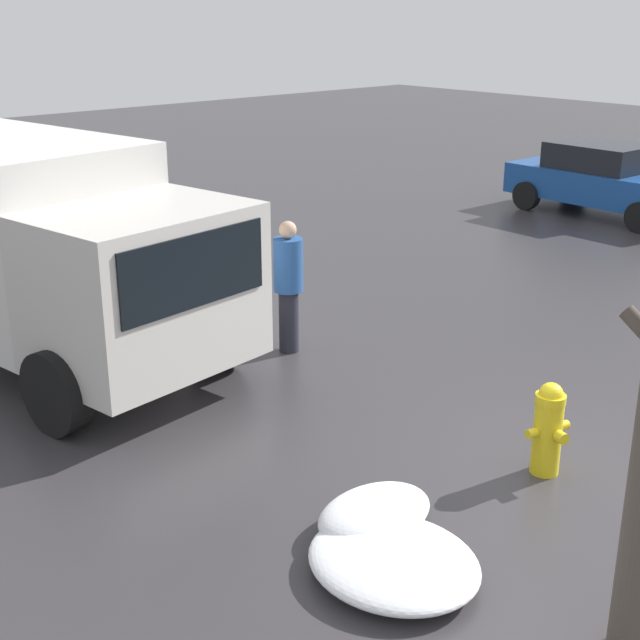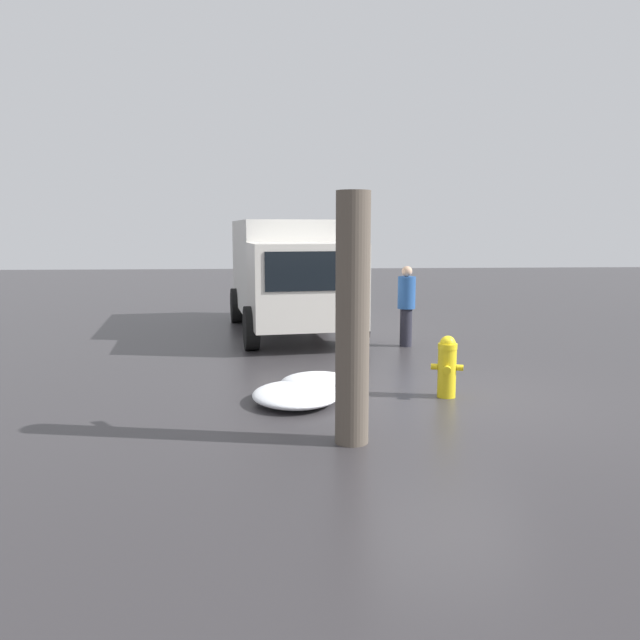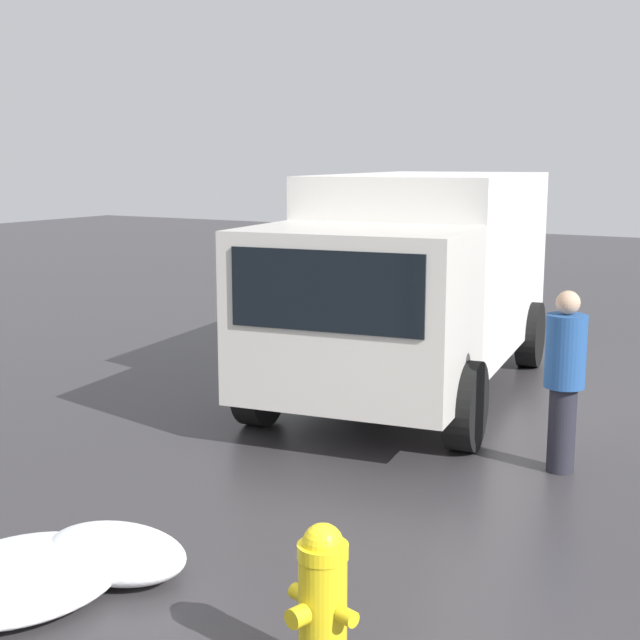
# 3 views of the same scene
# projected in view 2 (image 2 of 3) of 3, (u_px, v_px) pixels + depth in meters

# --- Properties ---
(ground_plane) EXTENTS (60.00, 60.00, 0.00)m
(ground_plane) POSITION_uv_depth(u_px,v_px,m) (446.00, 397.00, 9.20)
(ground_plane) COLOR #333033
(fire_hydrant) EXTENTS (0.38, 0.48, 0.92)m
(fire_hydrant) POSITION_uv_depth(u_px,v_px,m) (447.00, 366.00, 9.13)
(fire_hydrant) COLOR yellow
(fire_hydrant) RESTS_ON ground_plane
(tree_trunk) EXTENTS (0.59, 0.39, 2.88)m
(tree_trunk) POSITION_uv_depth(u_px,v_px,m) (352.00, 319.00, 7.04)
(tree_trunk) COLOR brown
(tree_trunk) RESTS_ON ground_plane
(delivery_truck) EXTENTS (6.12, 3.18, 2.66)m
(delivery_truck) POSITION_uv_depth(u_px,v_px,m) (289.00, 271.00, 14.89)
(delivery_truck) COLOR beige
(delivery_truck) RESTS_ON ground_plane
(pedestrian) EXTENTS (0.37, 0.37, 1.69)m
(pedestrian) POSITION_uv_depth(u_px,v_px,m) (406.00, 303.00, 13.03)
(pedestrian) COLOR #23232D
(pedestrian) RESTS_ON ground_plane
(snow_pile_by_hydrant) EXTENTS (1.41, 1.25, 0.23)m
(snow_pile_by_hydrant) POSITION_uv_depth(u_px,v_px,m) (296.00, 394.00, 8.88)
(snow_pile_by_hydrant) COLOR white
(snow_pile_by_hydrant) RESTS_ON ground_plane
(snow_pile_curbside) EXTENTS (0.75, 1.10, 0.31)m
(snow_pile_curbside) POSITION_uv_depth(u_px,v_px,m) (317.00, 382.00, 9.43)
(snow_pile_curbside) COLOR white
(snow_pile_curbside) RESTS_ON ground_plane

